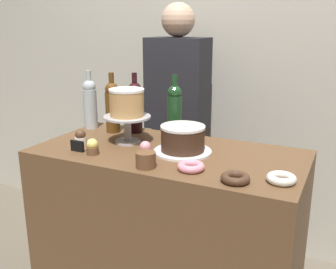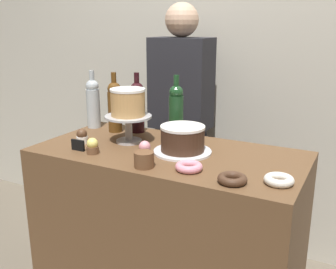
{
  "view_description": "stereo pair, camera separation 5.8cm",
  "coord_description": "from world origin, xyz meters",
  "px_view_note": "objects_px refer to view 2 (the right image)",
  "views": [
    {
      "loc": [
        0.75,
        -1.56,
        1.48
      ],
      "look_at": [
        0.0,
        0.0,
        0.99
      ],
      "focal_mm": 41.71,
      "sensor_mm": 36.0,
      "label": 1
    },
    {
      "loc": [
        0.8,
        -1.53,
        1.48
      ],
      "look_at": [
        0.0,
        0.0,
        0.99
      ],
      "focal_mm": 41.71,
      "sensor_mm": 36.0,
      "label": 2
    }
  ],
  "objects_px": {
    "donut_sugar": "(279,180)",
    "donut_chocolate": "(232,179)",
    "wine_bottle_green": "(176,110)",
    "chocolate_round_cake": "(183,138)",
    "cookie_stack": "(144,160)",
    "cupcake_lemon": "(93,146)",
    "price_sign_chalkboard": "(78,145)",
    "donut_pink": "(189,167)",
    "barista_figure": "(181,129)",
    "white_layer_cake": "(128,102)",
    "wine_bottle_dark_red": "(137,106)",
    "cupcake_chocolate": "(82,136)",
    "cupcake_strawberry": "(145,149)",
    "wine_bottle_clear": "(93,102)",
    "wine_bottle_amber": "(115,106)",
    "cake_stand_pedestal": "(129,124)"
  },
  "relations": [
    {
      "from": "cupcake_lemon",
      "to": "barista_figure",
      "type": "relative_size",
      "value": 0.05
    },
    {
      "from": "wine_bottle_green",
      "to": "cupcake_chocolate",
      "type": "xyz_separation_m",
      "value": [
        -0.37,
        -0.31,
        -0.11
      ]
    },
    {
      "from": "donut_chocolate",
      "to": "cookie_stack",
      "type": "height_order",
      "value": "cookie_stack"
    },
    {
      "from": "cookie_stack",
      "to": "barista_figure",
      "type": "height_order",
      "value": "barista_figure"
    },
    {
      "from": "white_layer_cake",
      "to": "wine_bottle_green",
      "type": "height_order",
      "value": "wine_bottle_green"
    },
    {
      "from": "wine_bottle_green",
      "to": "donut_sugar",
      "type": "xyz_separation_m",
      "value": [
        0.62,
        -0.38,
        -0.13
      ]
    },
    {
      "from": "wine_bottle_green",
      "to": "cookie_stack",
      "type": "relative_size",
      "value": 3.87
    },
    {
      "from": "chocolate_round_cake",
      "to": "wine_bottle_green",
      "type": "xyz_separation_m",
      "value": [
        -0.14,
        0.21,
        0.08
      ]
    },
    {
      "from": "cake_stand_pedestal",
      "to": "wine_bottle_dark_red",
      "type": "bearing_deg",
      "value": 109.04
    },
    {
      "from": "cake_stand_pedestal",
      "to": "cupcake_chocolate",
      "type": "relative_size",
      "value": 3.13
    },
    {
      "from": "wine_bottle_amber",
      "to": "wine_bottle_clear",
      "type": "bearing_deg",
      "value": 173.76
    },
    {
      "from": "chocolate_round_cake",
      "to": "cupcake_chocolate",
      "type": "relative_size",
      "value": 2.75
    },
    {
      "from": "cupcake_strawberry",
      "to": "wine_bottle_dark_red",
      "type": "bearing_deg",
      "value": 126.27
    },
    {
      "from": "wine_bottle_clear",
      "to": "donut_sugar",
      "type": "relative_size",
      "value": 2.91
    },
    {
      "from": "white_layer_cake",
      "to": "wine_bottle_amber",
      "type": "bearing_deg",
      "value": 142.31
    },
    {
      "from": "wine_bottle_dark_red",
      "to": "cupcake_strawberry",
      "type": "bearing_deg",
      "value": -53.73
    },
    {
      "from": "donut_pink",
      "to": "price_sign_chalkboard",
      "type": "xyz_separation_m",
      "value": [
        -0.57,
        -0.01,
        0.01
      ]
    },
    {
      "from": "wine_bottle_dark_red",
      "to": "wine_bottle_green",
      "type": "height_order",
      "value": "same"
    },
    {
      "from": "cupcake_lemon",
      "to": "cookie_stack",
      "type": "xyz_separation_m",
      "value": [
        0.3,
        -0.04,
        -0.0
      ]
    },
    {
      "from": "wine_bottle_dark_red",
      "to": "donut_sugar",
      "type": "relative_size",
      "value": 2.91
    },
    {
      "from": "wine_bottle_dark_red",
      "to": "price_sign_chalkboard",
      "type": "bearing_deg",
      "value": -100.32
    },
    {
      "from": "cupcake_lemon",
      "to": "donut_pink",
      "type": "bearing_deg",
      "value": 1.17
    },
    {
      "from": "cupcake_chocolate",
      "to": "cake_stand_pedestal",
      "type": "bearing_deg",
      "value": 31.66
    },
    {
      "from": "white_layer_cake",
      "to": "chocolate_round_cake",
      "type": "xyz_separation_m",
      "value": [
        0.31,
        -0.02,
        -0.14
      ]
    },
    {
      "from": "cookie_stack",
      "to": "cupcake_strawberry",
      "type": "bearing_deg",
      "value": 119.62
    },
    {
      "from": "donut_pink",
      "to": "wine_bottle_clear",
      "type": "bearing_deg",
      "value": 154.21
    },
    {
      "from": "price_sign_chalkboard",
      "to": "donut_pink",
      "type": "bearing_deg",
      "value": 0.59
    },
    {
      "from": "wine_bottle_green",
      "to": "cupcake_lemon",
      "type": "xyz_separation_m",
      "value": [
        -0.22,
        -0.42,
        -0.11
      ]
    },
    {
      "from": "donut_sugar",
      "to": "donut_chocolate",
      "type": "xyz_separation_m",
      "value": [
        -0.16,
        -0.07,
        0.0
      ]
    },
    {
      "from": "barista_figure",
      "to": "wine_bottle_clear",
      "type": "bearing_deg",
      "value": -129.54
    },
    {
      "from": "wine_bottle_clear",
      "to": "cupcake_strawberry",
      "type": "height_order",
      "value": "wine_bottle_clear"
    },
    {
      "from": "cookie_stack",
      "to": "white_layer_cake",
      "type": "bearing_deg",
      "value": 133.03
    },
    {
      "from": "cupcake_lemon",
      "to": "wine_bottle_green",
      "type": "bearing_deg",
      "value": 62.6
    },
    {
      "from": "wine_bottle_dark_red",
      "to": "wine_bottle_amber",
      "type": "height_order",
      "value": "same"
    },
    {
      "from": "white_layer_cake",
      "to": "donut_sugar",
      "type": "relative_size",
      "value": 1.53
    },
    {
      "from": "cupcake_strawberry",
      "to": "white_layer_cake",
      "type": "bearing_deg",
      "value": 140.07
    },
    {
      "from": "cupcake_chocolate",
      "to": "cupcake_strawberry",
      "type": "relative_size",
      "value": 1.0
    },
    {
      "from": "donut_chocolate",
      "to": "barista_figure",
      "type": "distance_m",
      "value": 1.04
    },
    {
      "from": "wine_bottle_green",
      "to": "donut_pink",
      "type": "xyz_separation_m",
      "value": [
        0.26,
        -0.41,
        -0.13
      ]
    },
    {
      "from": "donut_sugar",
      "to": "barista_figure",
      "type": "bearing_deg",
      "value": 135.36
    },
    {
      "from": "white_layer_cake",
      "to": "donut_sugar",
      "type": "xyz_separation_m",
      "value": [
        0.78,
        -0.19,
        -0.19
      ]
    },
    {
      "from": "cupcake_chocolate",
      "to": "donut_pink",
      "type": "relative_size",
      "value": 0.66
    },
    {
      "from": "wine_bottle_amber",
      "to": "donut_sugar",
      "type": "height_order",
      "value": "wine_bottle_amber"
    },
    {
      "from": "cupcake_chocolate",
      "to": "barista_figure",
      "type": "bearing_deg",
      "value": 73.38
    },
    {
      "from": "donut_chocolate",
      "to": "price_sign_chalkboard",
      "type": "height_order",
      "value": "price_sign_chalkboard"
    },
    {
      "from": "cupcake_lemon",
      "to": "wine_bottle_clear",
      "type": "bearing_deg",
      "value": 127.15
    },
    {
      "from": "donut_pink",
      "to": "donut_chocolate",
      "type": "bearing_deg",
      "value": -11.72
    },
    {
      "from": "donut_chocolate",
      "to": "barista_figure",
      "type": "relative_size",
      "value": 0.07
    },
    {
      "from": "wine_bottle_dark_red",
      "to": "donut_pink",
      "type": "bearing_deg",
      "value": -39.09
    },
    {
      "from": "price_sign_chalkboard",
      "to": "donut_sugar",
      "type": "bearing_deg",
      "value": 2.21
    }
  ]
}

